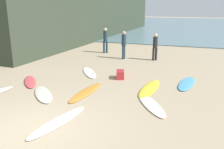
{
  "coord_description": "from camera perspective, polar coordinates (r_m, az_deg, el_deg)",
  "views": [
    {
      "loc": [
        4.13,
        -5.16,
        3.42
      ],
      "look_at": [
        0.61,
        4.99,
        0.3
      ],
      "focal_mm": 39.69,
      "sensor_mm": 36.0,
      "label": 1
    }
  ],
  "objects": [
    {
      "name": "ground_plane",
      "position": [
        7.44,
        -17.65,
        -12.0
      ],
      "size": [
        120.0,
        120.0,
        0.0
      ],
      "primitive_type": "plane",
      "color": "tan"
    },
    {
      "name": "ocean_water",
      "position": [
        40.85,
        13.53,
        11.02
      ],
      "size": [
        120.0,
        40.0,
        0.08
      ],
      "primitive_type": "cube",
      "color": "slate",
      "rests_on": "ground_plane"
    },
    {
      "name": "surfboard_0",
      "position": [
        7.64,
        -12.16,
        -10.52
      ],
      "size": [
        0.94,
        2.51,
        0.07
      ],
      "primitive_type": "ellipsoid",
      "rotation": [
        0.0,
        0.0,
        2.96
      ],
      "color": "white",
      "rests_on": "ground_plane"
    },
    {
      "name": "surfboard_1",
      "position": [
        10.29,
        8.68,
        -3.15
      ],
      "size": [
        0.75,
        2.49,
        0.09
      ],
      "primitive_type": "ellipsoid",
      "rotation": [
        0.0,
        0.0,
        -0.06
      ],
      "color": "yellow",
      "rests_on": "ground_plane"
    },
    {
      "name": "surfboard_2",
      "position": [
        8.74,
        8.96,
        -6.84
      ],
      "size": [
        1.6,
        2.17,
        0.07
      ],
      "primitive_type": "ellipsoid",
      "rotation": [
        0.0,
        0.0,
        3.69
      ],
      "color": "silver",
      "rests_on": "ground_plane"
    },
    {
      "name": "surfboard_3",
      "position": [
        9.91,
        -15.55,
        -4.37
      ],
      "size": [
        1.78,
        1.88,
        0.08
      ],
      "primitive_type": "ellipsoid",
      "rotation": [
        0.0,
        0.0,
        0.74
      ],
      "color": "silver",
      "rests_on": "ground_plane"
    },
    {
      "name": "surfboard_4",
      "position": [
        11.63,
        -18.35,
        -1.55
      ],
      "size": [
        1.6,
        1.79,
        0.09
      ],
      "primitive_type": "ellipsoid",
      "rotation": [
        0.0,
        0.0,
        3.83
      ],
      "color": "#D84D50",
      "rests_on": "ground_plane"
    },
    {
      "name": "surfboard_5",
      "position": [
        11.27,
        16.8,
        -2.0
      ],
      "size": [
        0.86,
        2.19,
        0.07
      ],
      "primitive_type": "ellipsoid",
      "rotation": [
        0.0,
        0.0,
        -0.13
      ],
      "color": "#4D9FD4",
      "rests_on": "ground_plane"
    },
    {
      "name": "surfboard_6",
      "position": [
        12.55,
        -5.25,
        0.46
      ],
      "size": [
        1.65,
        2.08,
        0.07
      ],
      "primitive_type": "ellipsoid",
      "rotation": [
        0.0,
        0.0,
        0.6
      ],
      "color": "white",
      "rests_on": "ground_plane"
    },
    {
      "name": "surfboard_7",
      "position": [
        9.83,
        -6.02,
        -4.06
      ],
      "size": [
        0.64,
        2.48,
        0.06
      ],
      "primitive_type": "ellipsoid",
      "rotation": [
        0.0,
        0.0,
        -0.06
      ],
      "color": "orange",
      "rests_on": "ground_plane"
    },
    {
      "name": "beachgoer_near",
      "position": [
        15.38,
        9.91,
        6.58
      ],
      "size": [
        0.4,
        0.4,
        1.65
      ],
      "rotation": [
        0.0,
        0.0,
        3.92
      ],
      "color": "black",
      "rests_on": "ground_plane"
    },
    {
      "name": "beachgoer_mid",
      "position": [
        17.48,
        -1.54,
        8.17
      ],
      "size": [
        0.39,
        0.39,
        1.75
      ],
      "rotation": [
        0.0,
        0.0,
        0.59
      ],
      "color": "#1E3342",
      "rests_on": "ground_plane"
    },
    {
      "name": "beachgoer_far",
      "position": [
        15.57,
        2.73,
        7.16
      ],
      "size": [
        0.3,
        0.34,
        1.75
      ],
      "rotation": [
        0.0,
        0.0,
        4.65
      ],
      "color": "#1E3342",
      "rests_on": "ground_plane"
    },
    {
      "name": "beach_cooler",
      "position": [
        11.6,
        1.91,
        -0.01
      ],
      "size": [
        0.51,
        0.67,
        0.37
      ],
      "primitive_type": "cube",
      "rotation": [
        0.0,
        0.0,
        1.87
      ],
      "color": "#B2282D",
      "rests_on": "ground_plane"
    }
  ]
}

